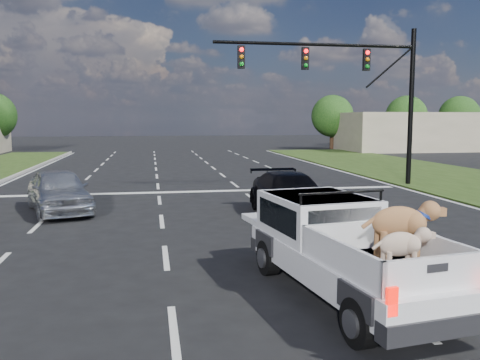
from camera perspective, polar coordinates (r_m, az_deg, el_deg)
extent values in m
plane|color=black|center=(11.56, 0.46, -8.29)|extent=(160.00, 160.00, 0.00)
cube|color=silver|center=(17.54, -20.45, -3.46)|extent=(0.12, 60.00, 0.01)
cube|color=silver|center=(17.24, -8.92, -3.28)|extent=(0.12, 60.00, 0.01)
cube|color=silver|center=(17.64, 2.53, -2.97)|extent=(0.12, 60.00, 0.01)
cube|color=silver|center=(18.70, 13.07, -2.58)|extent=(0.12, 60.00, 0.01)
cube|color=silver|center=(20.35, 22.32, -2.16)|extent=(0.15, 60.00, 0.01)
cube|color=silver|center=(21.28, -4.41, -1.28)|extent=(17.00, 0.45, 0.01)
cylinder|color=black|center=(24.41, 18.64, 7.65)|extent=(0.22, 0.22, 7.00)
cylinder|color=black|center=(22.84, 8.60, 14.81)|extent=(9.00, 0.14, 0.14)
cube|color=black|center=(23.58, 14.02, 12.96)|extent=(0.30, 0.18, 0.95)
sphere|color=#F5070C|center=(23.52, 14.15, 13.71)|extent=(0.18, 0.18, 0.18)
cube|color=black|center=(22.61, 7.33, 13.38)|extent=(0.30, 0.18, 0.95)
sphere|color=#F5070C|center=(22.54, 7.43, 14.16)|extent=(0.18, 0.18, 0.18)
cube|color=black|center=(21.96, 0.14, 13.63)|extent=(0.30, 0.18, 0.95)
sphere|color=#F5070C|center=(21.89, 0.19, 14.44)|extent=(0.18, 0.18, 0.18)
cube|color=#B7A88B|center=(50.99, 18.23, 5.18)|extent=(12.00, 7.00, 3.60)
cylinder|color=#332114|center=(52.21, 10.28, 4.65)|extent=(0.44, 0.44, 2.16)
sphere|color=#133A0F|center=(52.18, 10.33, 7.09)|extent=(4.20, 4.20, 4.20)
cylinder|color=#332114|center=(55.48, 18.08, 4.55)|extent=(0.44, 0.44, 2.16)
sphere|color=#133A0F|center=(55.45, 18.17, 6.84)|extent=(4.20, 4.20, 4.20)
cylinder|color=#332114|center=(58.54, 23.29, 4.43)|extent=(0.44, 0.44, 2.16)
sphere|color=#133A0F|center=(58.51, 23.39, 6.61)|extent=(4.20, 4.20, 4.20)
cylinder|color=black|center=(7.16, 13.35, -15.31)|extent=(0.35, 0.71, 0.68)
cylinder|color=black|center=(8.05, 23.17, -13.16)|extent=(0.35, 0.71, 0.68)
cylinder|color=black|center=(10.00, 3.23, -8.69)|extent=(0.35, 0.71, 0.68)
cylinder|color=black|center=(10.65, 11.18, -7.84)|extent=(0.35, 0.71, 0.68)
cube|color=white|center=(8.85, 11.93, -9.21)|extent=(2.38, 4.97, 0.47)
cube|color=white|center=(9.67, 8.68, -3.98)|extent=(1.94, 2.29, 0.77)
cube|color=black|center=(8.78, 11.70, -4.97)|extent=(1.39, 0.23, 0.56)
cylinder|color=black|center=(8.79, 11.39, -1.37)|extent=(1.61, 0.28, 0.05)
cube|color=black|center=(7.94, 15.85, -9.66)|extent=(1.92, 2.50, 0.05)
cube|color=white|center=(7.48, 10.99, -8.47)|extent=(0.40, 2.28, 0.47)
cube|color=white|center=(8.31, 20.32, -7.21)|extent=(0.40, 2.28, 0.47)
cube|color=white|center=(7.01, 21.07, -9.85)|extent=(1.60, 0.30, 0.47)
cube|color=red|center=(6.49, 16.68, -12.96)|extent=(0.15, 0.07, 0.36)
cube|color=black|center=(7.12, 21.50, -14.97)|extent=(1.75, 0.51, 0.27)
imported|color=silver|center=(17.47, -19.69, -1.12)|extent=(2.89, 4.50, 1.43)
imported|color=black|center=(15.79, 5.66, -1.70)|extent=(1.95, 4.68, 1.35)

